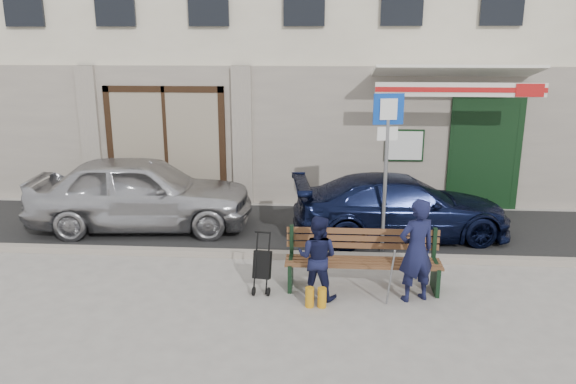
# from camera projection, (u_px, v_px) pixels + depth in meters

# --- Properties ---
(ground) EXTENTS (80.00, 80.00, 0.00)m
(ground) POSITION_uv_depth(u_px,v_px,m) (289.00, 295.00, 8.57)
(ground) COLOR #9E9991
(ground) RESTS_ON ground
(asphalt_lane) EXTENTS (60.00, 3.20, 0.01)m
(asphalt_lane) POSITION_uv_depth(u_px,v_px,m) (299.00, 229.00, 11.55)
(asphalt_lane) COLOR #282828
(asphalt_lane) RESTS_ON ground
(curb) EXTENTS (60.00, 0.18, 0.12)m
(curb) POSITION_uv_depth(u_px,v_px,m) (294.00, 255.00, 10.00)
(curb) COLOR #9E9384
(curb) RESTS_ON ground
(car_silver) EXTENTS (4.61, 2.15, 1.53)m
(car_silver) POSITION_uv_depth(u_px,v_px,m) (142.00, 192.00, 11.43)
(car_silver) COLOR #B7B7BC
(car_silver) RESTS_ON ground
(car_navy) EXTENTS (4.42, 2.26, 1.23)m
(car_navy) POSITION_uv_depth(u_px,v_px,m) (401.00, 207.00, 10.98)
(car_navy) COLOR black
(car_navy) RESTS_ON ground
(parking_sign) EXTENTS (0.53, 0.13, 2.89)m
(parking_sign) POSITION_uv_depth(u_px,v_px,m) (387.00, 147.00, 9.82)
(parking_sign) COLOR gray
(parking_sign) RESTS_ON ground
(bench) EXTENTS (2.40, 1.17, 0.98)m
(bench) POSITION_uv_depth(u_px,v_px,m) (360.00, 261.00, 8.69)
(bench) COLOR brown
(bench) RESTS_ON ground
(man) EXTENTS (0.68, 0.57, 1.58)m
(man) POSITION_uv_depth(u_px,v_px,m) (416.00, 250.00, 8.23)
(man) COLOR #131636
(man) RESTS_ON ground
(woman) EXTENTS (0.74, 0.64, 1.28)m
(woman) POSITION_uv_depth(u_px,v_px,m) (317.00, 257.00, 8.36)
(woman) COLOR #131634
(woman) RESTS_ON ground
(stroller) EXTENTS (0.30, 0.40, 0.93)m
(stroller) POSITION_uv_depth(u_px,v_px,m) (262.00, 266.00, 8.63)
(stroller) COLOR black
(stroller) RESTS_ON ground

